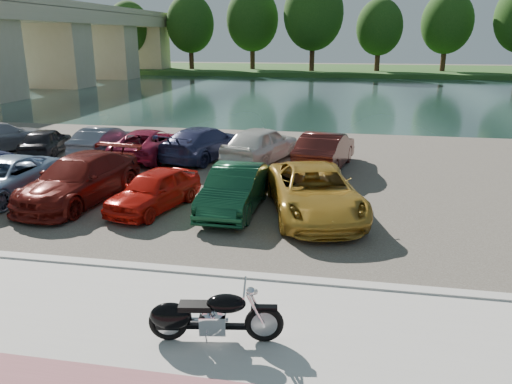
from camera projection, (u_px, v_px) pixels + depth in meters
ground at (205, 328)px, 9.19m from camera, size 200.00×200.00×0.00m
promenade at (188, 358)px, 8.24m from camera, size 60.00×6.00×0.10m
kerb at (230, 276)px, 11.05m from camera, size 60.00×0.30×0.14m
parking_lot at (283, 174)px, 19.52m from camera, size 60.00×18.00×0.04m
river at (323, 94)px, 46.76m from camera, size 120.00×40.00×0.00m
far_bank at (335, 70)px, 76.72m from camera, size 120.00×24.00×0.60m
bridge at (50, 33)px, 50.93m from camera, size 7.00×56.00×8.55m
far_trees at (368, 19)px, 68.00m from camera, size 70.25×10.68×12.52m
motorcycle at (203, 316)px, 8.52m from camera, size 2.32×0.80×1.05m
car_2 at (3, 179)px, 16.37m from camera, size 2.35×4.73×1.29m
car_3 at (80, 179)px, 15.98m from camera, size 2.64×5.27×1.47m
car_4 at (154, 190)px, 15.26m from camera, size 2.33×3.87×1.23m
car_5 at (235, 189)px, 15.12m from camera, size 1.55×4.17×1.36m
car_6 at (314, 192)px, 14.72m from camera, size 3.67×5.67×1.45m
car_8 at (46, 141)px, 22.36m from camera, size 2.22×3.86×1.23m
car_9 at (104, 141)px, 22.35m from camera, size 1.60×3.98×1.29m
car_10 at (149, 144)px, 21.76m from camera, size 2.18×4.66×1.29m
car_11 at (205, 143)px, 21.58m from camera, size 3.36×5.24×1.41m
car_12 at (261, 144)px, 21.05m from camera, size 3.12×4.87×1.54m
car_13 at (325, 150)px, 20.01m from camera, size 2.37×4.75×1.50m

